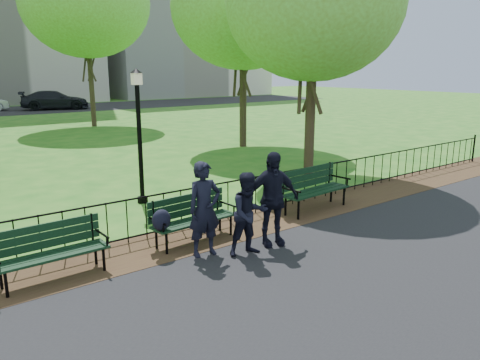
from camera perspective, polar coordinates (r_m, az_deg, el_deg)
ground at (r=8.51m, az=1.04°, el=-9.56°), size 120.00×120.00×0.00m
asphalt_path at (r=6.50m, az=21.06°, el=-18.26°), size 60.00×9.20×0.01m
dirt_strip at (r=9.64m, az=-4.55°, el=-6.69°), size 60.00×1.60×0.01m
iron_fence at (r=9.89m, az=-6.18°, el=-3.23°), size 24.06×0.06×1.00m
park_bench_main at (r=8.98m, az=-7.16°, el=-4.31°), size 1.88×0.66×1.00m
park_bench_left_a at (r=8.14m, az=-22.12°, el=-7.43°), size 1.75×0.58×0.99m
park_bench_right_a at (r=11.28m, az=8.83°, el=-0.51°), size 2.00×0.75×1.11m
lamppost at (r=11.80m, az=-12.18°, el=5.79°), size 0.30×0.30×3.33m
tree_near_e at (r=15.03m, az=9.02°, el=20.40°), size 5.36×5.36×7.47m
tree_mid_e at (r=20.38m, az=0.39°, el=20.29°), size 5.94×5.94×8.28m
tree_far_e at (r=29.03m, az=-18.32°, el=19.84°), size 7.09×7.09×9.88m
person_left at (r=8.39m, az=-4.35°, el=-3.56°), size 0.67×0.48×1.73m
person_mid at (r=8.42m, az=1.12°, el=-4.16°), size 0.80×0.51×1.53m
person_right at (r=8.88m, az=3.90°, el=-2.30°), size 1.15×0.75×1.82m
sedan_dark at (r=41.73m, az=-21.66°, el=9.04°), size 5.65×3.63×1.52m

